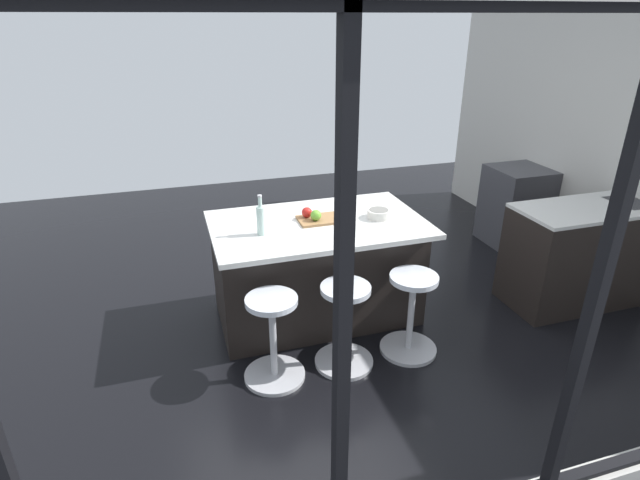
% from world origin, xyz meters
% --- Properties ---
extents(ground_plane, '(7.74, 7.74, 0.00)m').
position_xyz_m(ground_plane, '(0.00, 0.00, 0.00)').
color(ground_plane, black).
extents(window_panel_rear, '(5.95, 0.12, 2.66)m').
position_xyz_m(window_panel_rear, '(-0.00, 2.41, 1.27)').
color(window_panel_rear, beige).
rests_on(window_panel_rear, ground_plane).
extents(interior_partition_left, '(0.12, 4.81, 2.66)m').
position_xyz_m(interior_partition_left, '(-2.98, 0.00, 1.33)').
color(interior_partition_left, beige).
rests_on(interior_partition_left, ground_plane).
extents(sink_cabinet, '(1.81, 0.60, 1.18)m').
position_xyz_m(sink_cabinet, '(-2.63, 0.61, 0.46)').
color(sink_cabinet, black).
rests_on(sink_cabinet, ground_plane).
extents(oven_range, '(0.60, 0.61, 0.87)m').
position_xyz_m(oven_range, '(-2.63, -0.64, 0.44)').
color(oven_range, '#38383D').
rests_on(oven_range, ground_plane).
extents(kitchen_island, '(1.70, 1.05, 0.89)m').
position_xyz_m(kitchen_island, '(-0.04, 0.17, 0.45)').
color(kitchen_island, black).
rests_on(kitchen_island, ground_plane).
extents(stool_by_window, '(0.44, 0.44, 0.66)m').
position_xyz_m(stool_by_window, '(-0.57, 0.88, 0.31)').
color(stool_by_window, '#B7B7BC').
rests_on(stool_by_window, ground_plane).
extents(stool_middle, '(0.44, 0.44, 0.66)m').
position_xyz_m(stool_middle, '(-0.04, 0.88, 0.31)').
color(stool_middle, '#B7B7BC').
rests_on(stool_middle, ground_plane).
extents(stool_near_camera, '(0.44, 0.44, 0.66)m').
position_xyz_m(stool_near_camera, '(0.49, 0.88, 0.31)').
color(stool_near_camera, '#B7B7BC').
rests_on(stool_near_camera, ground_plane).
extents(cutting_board, '(0.36, 0.24, 0.02)m').
position_xyz_m(cutting_board, '(-0.07, 0.19, 0.90)').
color(cutting_board, olive).
rests_on(cutting_board, kitchen_island).
extents(apple_green, '(0.09, 0.09, 0.09)m').
position_xyz_m(apple_green, '(-0.02, 0.22, 0.95)').
color(apple_green, '#609E2D').
rests_on(apple_green, cutting_board).
extents(apple_red, '(0.08, 0.08, 0.08)m').
position_xyz_m(apple_red, '(0.03, 0.14, 0.95)').
color(apple_red, red).
rests_on(apple_red, cutting_board).
extents(water_bottle, '(0.06, 0.06, 0.31)m').
position_xyz_m(water_bottle, '(0.44, 0.33, 1.01)').
color(water_bottle, silver).
rests_on(water_bottle, kitchen_island).
extents(fruit_bowl, '(0.19, 0.19, 0.07)m').
position_xyz_m(fruit_bowl, '(-0.54, 0.28, 0.93)').
color(fruit_bowl, silver).
rests_on(fruit_bowl, kitchen_island).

